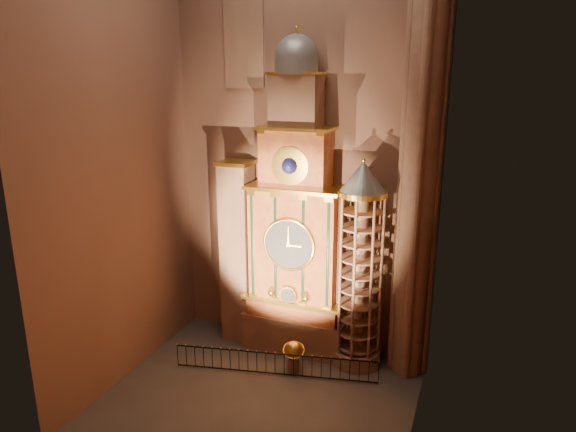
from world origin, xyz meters
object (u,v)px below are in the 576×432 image
at_px(astronomical_clock, 296,232).
at_px(portrait_tower, 238,252).
at_px(iron_railing, 275,364).
at_px(stair_turret, 359,268).
at_px(celestial_globe, 294,353).

distance_m(astronomical_clock, portrait_tower, 3.73).
distance_m(astronomical_clock, iron_railing, 6.72).
bearing_deg(astronomical_clock, stair_turret, -4.30).
relative_size(portrait_tower, stair_turret, 0.94).
bearing_deg(astronomical_clock, portrait_tower, 179.71).
relative_size(astronomical_clock, stair_turret, 1.55).
bearing_deg(celestial_globe, portrait_tower, 151.77).
xyz_separation_m(portrait_tower, stair_turret, (6.90, -0.28, 0.12)).
height_order(stair_turret, celestial_globe, stair_turret).
xyz_separation_m(stair_turret, celestial_globe, (-2.77, -1.94, -4.30)).
xyz_separation_m(celestial_globe, iron_railing, (-0.71, -0.76, -0.33)).
height_order(celestial_globe, iron_railing, celestial_globe).
distance_m(celestial_globe, iron_railing, 1.09).
bearing_deg(stair_turret, celestial_globe, -145.04).
distance_m(portrait_tower, celestial_globe, 6.28).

